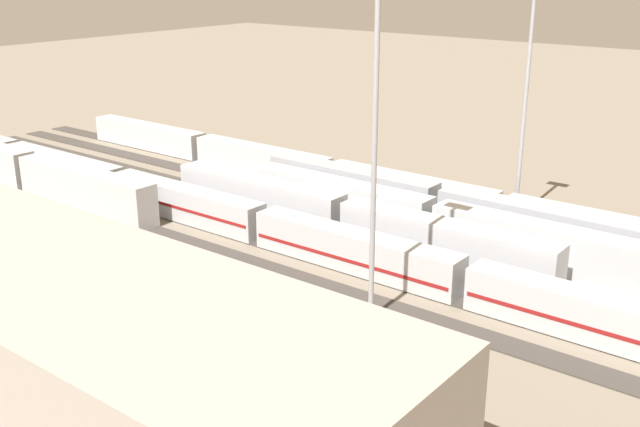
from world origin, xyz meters
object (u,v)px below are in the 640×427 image
(train_on_track_3, at_px, (344,221))
(train_on_track_0, at_px, (409,191))
(train_on_track_5, at_px, (29,173))
(light_mast_1, at_px, (376,80))
(train_on_track_4, at_px, (247,220))
(light_mast_0, at_px, (528,74))
(train_on_track_2, at_px, (545,250))
(maintenance_shed, at_px, (95,344))
(train_on_track_1, at_px, (439,208))

(train_on_track_3, relative_size, train_on_track_0, 0.39)
(train_on_track_5, xyz_separation_m, light_mast_1, (-55.54, 2.92, 17.62))
(train_on_track_5, bearing_deg, train_on_track_0, -149.29)
(train_on_track_5, height_order, train_on_track_4, train_on_track_5)
(light_mast_0, xyz_separation_m, light_mast_1, (-1.22, 31.62, 3.38))
(train_on_track_2, xyz_separation_m, light_mast_0, (8.94, -13.70, 14.24))
(train_on_track_0, distance_m, light_mast_0, 19.58)
(maintenance_shed, bearing_deg, train_on_track_1, -90.82)
(train_on_track_2, xyz_separation_m, train_on_track_1, (14.29, -5.00, -0.01))
(train_on_track_5, bearing_deg, light_mast_0, -152.16)
(train_on_track_2, relative_size, train_on_track_0, 0.60)
(light_mast_1, bearing_deg, train_on_track_3, -46.37)
(train_on_track_5, distance_m, train_on_track_4, 34.29)
(train_on_track_4, distance_m, maintenance_shed, 33.29)
(train_on_track_2, bearing_deg, maintenance_shed, 69.48)
(train_on_track_1, relative_size, maintenance_shed, 0.97)
(train_on_track_3, distance_m, train_on_track_0, 15.05)
(train_on_track_0, bearing_deg, train_on_track_1, 144.01)
(train_on_track_2, relative_size, maintenance_shed, 1.47)
(train_on_track_2, height_order, maintenance_shed, maintenance_shed)
(train_on_track_2, distance_m, train_on_track_3, 20.66)
(train_on_track_1, xyz_separation_m, maintenance_shed, (0.64, 44.89, 2.11))
(train_on_track_5, distance_m, train_on_track_1, 52.90)
(train_on_track_0, xyz_separation_m, maintenance_shed, (-6.24, 49.89, 2.69))
(light_mast_0, distance_m, maintenance_shed, 55.27)
(train_on_track_3, bearing_deg, train_on_track_4, 28.26)
(train_on_track_3, bearing_deg, light_mast_1, 133.63)
(train_on_track_4, bearing_deg, maintenance_shed, 115.74)
(light_mast_1, bearing_deg, train_on_track_0, -64.28)
(train_on_track_2, distance_m, train_on_track_4, 31.01)
(light_mast_0, bearing_deg, maintenance_shed, 83.62)
(train_on_track_0, distance_m, maintenance_shed, 50.35)
(train_on_track_2, xyz_separation_m, train_on_track_5, (63.27, 15.00, 0.00))
(train_on_track_3, xyz_separation_m, maintenance_shed, (-5.11, 34.89, 2.09))
(train_on_track_4, xyz_separation_m, train_on_track_0, (-8.17, -20.00, -0.03))
(train_on_track_5, relative_size, train_on_track_1, 1.00)
(train_on_track_2, bearing_deg, train_on_track_0, -25.27)
(train_on_track_4, bearing_deg, train_on_track_5, 8.38)
(train_on_track_0, bearing_deg, train_on_track_3, 94.32)
(train_on_track_1, relative_size, train_on_track_4, 0.34)
(train_on_track_2, relative_size, light_mast_1, 2.19)
(train_on_track_0, height_order, maintenance_shed, maintenance_shed)
(light_mast_0, bearing_deg, light_mast_1, 92.20)
(light_mast_0, height_order, maintenance_shed, light_mast_0)
(train_on_track_3, height_order, light_mast_0, light_mast_0)
(train_on_track_5, bearing_deg, train_on_track_2, -166.66)
(train_on_track_1, height_order, train_on_track_0, train_on_track_1)
(train_on_track_5, xyz_separation_m, train_on_track_1, (-48.98, -20.00, -0.01))
(train_on_track_1, relative_size, train_on_track_3, 1.00)
(train_on_track_4, height_order, light_mast_0, light_mast_0)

